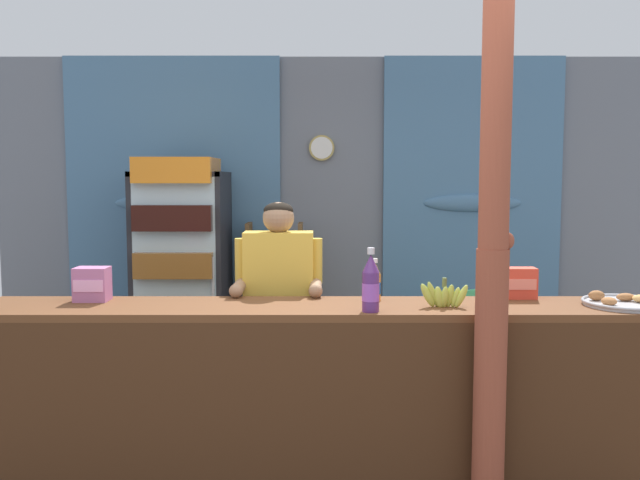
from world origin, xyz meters
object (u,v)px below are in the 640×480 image
snack_box_wafer (91,284)px  timber_post (491,260)px  bottle_shelf_rack (274,295)px  shopkeeper (278,294)px  stall_counter (307,381)px  soda_bottle_orange_soda (374,283)px  soda_bottle_grape_soda (369,285)px  banana_bunch (443,296)px  drink_fridge (180,259)px  plastic_lawn_chair (463,335)px  pastry_tray (624,302)px  snack_box_crackers (514,283)px

snack_box_wafer → timber_post: bearing=-12.9°
bottle_shelf_rack → shopkeeper: shopkeeper is taller
snack_box_wafer → shopkeeper: bearing=19.7°
stall_counter → soda_bottle_orange_soda: bearing=32.2°
soda_bottle_grape_soda → banana_bunch: (0.40, 0.12, -0.08)m
soda_bottle_orange_soda → banana_bunch: (0.35, -0.18, -0.04)m
timber_post → drink_fridge: timber_post is taller
drink_fridge → shopkeeper: size_ratio=1.20×
plastic_lawn_chair → soda_bottle_orange_soda: soda_bottle_orange_soda is taller
timber_post → soda_bottle_grape_soda: timber_post is taller
soda_bottle_grape_soda → snack_box_wafer: 1.55m
timber_post → drink_fridge: (-1.96, 2.26, -0.27)m
pastry_tray → banana_bunch: (-0.97, -0.03, 0.04)m
bottle_shelf_rack → soda_bottle_orange_soda: (0.69, -2.01, 0.42)m
stall_counter → snack_box_crackers: bearing=15.3°
drink_fridge → snack_box_crackers: size_ratio=8.08×
soda_bottle_grape_soda → soda_bottle_orange_soda: (0.05, 0.30, -0.04)m
shopkeeper → banana_bunch: 1.06m
soda_bottle_orange_soda → pastry_tray: size_ratio=0.53×
snack_box_crackers → pastry_tray: size_ratio=0.51×
drink_fridge → pastry_tray: size_ratio=4.11×
shopkeeper → snack_box_crackers: (1.36, -0.28, 0.11)m
stall_counter → soda_bottle_orange_soda: soda_bottle_orange_soda is taller
plastic_lawn_chair → soda_bottle_grape_soda: (-0.83, -1.57, 0.63)m
shopkeeper → pastry_tray: size_ratio=3.42×
snack_box_crackers → snack_box_wafer: size_ratio=1.21×
plastic_lawn_chair → soda_bottle_orange_soda: (-0.78, -1.27, 0.60)m
plastic_lawn_chair → banana_bunch: (-0.43, -1.45, 0.55)m
bottle_shelf_rack → drink_fridge: bearing=-162.8°
timber_post → snack_box_crackers: 0.66m
drink_fridge → banana_bunch: size_ratio=6.70×
timber_post → plastic_lawn_chair: timber_post is taller
banana_bunch → shopkeeper: bearing=149.1°
pastry_tray → snack_box_wafer: bearing=177.1°
pastry_tray → shopkeeper: bearing=164.8°
stall_counter → banana_bunch: bearing=4.5°
soda_bottle_orange_soda → plastic_lawn_chair: bearing=58.5°
snack_box_wafer → banana_bunch: snack_box_wafer is taller
snack_box_crackers → banana_bunch: snack_box_crackers is taller
stall_counter → soda_bottle_orange_soda: (0.37, 0.23, 0.48)m
stall_counter → soda_bottle_grape_soda: (0.32, -0.06, 0.52)m
snack_box_crackers → pastry_tray: bearing=-24.0°
soda_bottle_orange_soda → snack_box_crackers: soda_bottle_orange_soda is taller
stall_counter → shopkeeper: 0.72m
soda_bottle_orange_soda → snack_box_wafer: bearing=179.8°
bottle_shelf_rack → snack_box_crackers: bottle_shelf_rack is taller
bottle_shelf_rack → soda_bottle_orange_soda: bottle_shelf_rack is taller
stall_counter → snack_box_crackers: snack_box_crackers is taller
bottle_shelf_rack → pastry_tray: 2.97m
soda_bottle_orange_soda → banana_bunch: size_ratio=0.87×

